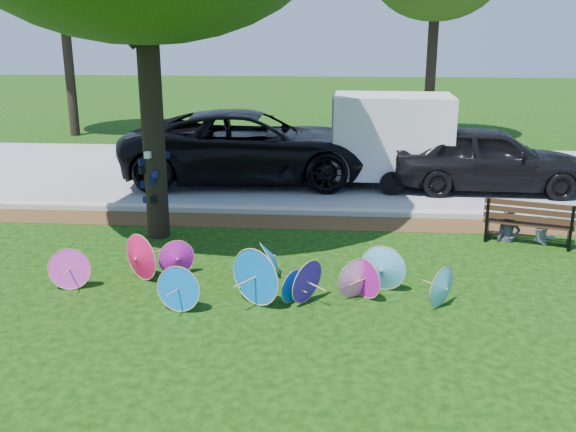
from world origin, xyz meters
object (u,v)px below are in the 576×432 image
(parasol_pile, at_px, (261,273))
(park_bench, at_px, (529,221))
(person_right, at_px, (546,217))
(person_left, at_px, (511,210))
(cargo_trailer, at_px, (392,136))
(dark_pickup, at_px, (488,158))
(black_van, at_px, (251,146))

(parasol_pile, height_order, park_bench, parasol_pile)
(parasol_pile, distance_m, person_right, 6.06)
(park_bench, xyz_separation_m, person_right, (0.35, 0.05, 0.07))
(park_bench, xyz_separation_m, person_left, (-0.35, 0.05, 0.19))
(cargo_trailer, xyz_separation_m, person_right, (2.70, -4.39, -0.84))
(dark_pickup, height_order, park_bench, dark_pickup)
(cargo_trailer, distance_m, person_right, 5.22)
(cargo_trailer, bearing_deg, parasol_pile, -107.30)
(person_left, bearing_deg, cargo_trailer, 110.19)
(park_bench, bearing_deg, parasol_pile, -132.03)
(parasol_pile, height_order, person_right, person_right)
(parasol_pile, height_order, black_van, black_van)
(parasol_pile, xyz_separation_m, black_van, (-1.18, 7.65, 0.59))
(cargo_trailer, bearing_deg, person_right, -56.51)
(parasol_pile, bearing_deg, person_right, 29.60)
(park_bench, bearing_deg, black_van, 159.34)
(parasol_pile, height_order, cargo_trailer, cargo_trailer)
(black_van, height_order, park_bench, black_van)
(person_left, distance_m, person_right, 0.71)
(parasol_pile, bearing_deg, park_bench, 30.89)
(dark_pickup, xyz_separation_m, cargo_trailer, (-2.42, 0.31, 0.51))
(cargo_trailer, height_order, park_bench, cargo_trailer)
(cargo_trailer, relative_size, person_left, 2.34)
(person_left, bearing_deg, person_right, -4.34)
(black_van, height_order, person_left, black_van)
(black_van, relative_size, dark_pickup, 1.39)
(parasol_pile, height_order, person_left, person_left)
(cargo_trailer, xyz_separation_m, person_left, (2.00, -4.39, -0.71))
(person_right, bearing_deg, park_bench, 170.46)
(cargo_trailer, bearing_deg, park_bench, -60.21)
(black_van, height_order, dark_pickup, black_van)
(parasol_pile, bearing_deg, black_van, 98.73)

